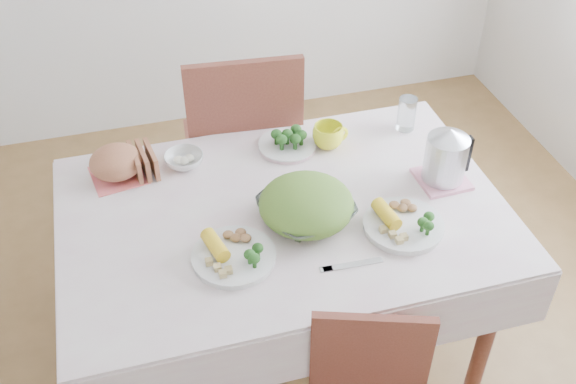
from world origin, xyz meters
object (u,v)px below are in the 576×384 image
object	(u,v)px
electric_kettle	(446,153)
dinner_plate_right	(403,225)
dining_table	(284,287)
chair_far	(242,156)
dinner_plate_left	(234,257)
yellow_mug	(328,136)
salad_bowl	(306,211)

from	to	relation	value
electric_kettle	dinner_plate_right	bearing A→B (deg)	-125.71
dining_table	chair_far	bearing A→B (deg)	89.80
dining_table	dinner_plate_left	xyz separation A→B (m)	(-0.21, -0.18, 0.40)
chair_far	electric_kettle	xyz separation A→B (m)	(0.58, -0.72, 0.42)
dining_table	dinner_plate_right	distance (m)	0.57
dining_table	electric_kettle	xyz separation A→B (m)	(0.58, 0.00, 0.51)
chair_far	yellow_mug	distance (m)	0.59
chair_far	yellow_mug	size ratio (longest dim) A/B	8.97
dining_table	dinner_plate_right	xyz separation A→B (m)	(0.35, -0.19, 0.40)
salad_bowl	chair_far	bearing A→B (deg)	94.08
chair_far	electric_kettle	distance (m)	1.02
salad_bowl	dinner_plate_right	bearing A→B (deg)	-23.30
dinner_plate_left	electric_kettle	xyz separation A→B (m)	(0.80, 0.18, 0.11)
dinner_plate_right	yellow_mug	distance (m)	0.51
chair_far	dinner_plate_left	world-z (taller)	chair_far
salad_bowl	electric_kettle	size ratio (longest dim) A/B	1.44
dinner_plate_right	electric_kettle	bearing A→B (deg)	39.90
electric_kettle	chair_far	bearing A→B (deg)	143.25
dining_table	salad_bowl	xyz separation A→B (m)	(0.06, -0.06, 0.42)
chair_far	salad_bowl	xyz separation A→B (m)	(0.06, -0.79, 0.33)
chair_far	dinner_plate_left	distance (m)	0.98
salad_bowl	dining_table	bearing A→B (deg)	132.11
dining_table	electric_kettle	bearing A→B (deg)	0.02
salad_bowl	electric_kettle	distance (m)	0.54
dinner_plate_right	electric_kettle	distance (m)	0.32
chair_far	yellow_mug	bearing A→B (deg)	126.46
dinner_plate_left	electric_kettle	distance (m)	0.82
chair_far	electric_kettle	world-z (taller)	chair_far
dinner_plate_right	dining_table	bearing A→B (deg)	151.52
dinner_plate_left	dinner_plate_right	distance (m)	0.57
dinner_plate_right	yellow_mug	xyz separation A→B (m)	(-0.10, 0.50, 0.04)
salad_bowl	dinner_plate_right	size ratio (longest dim) A/B	1.11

